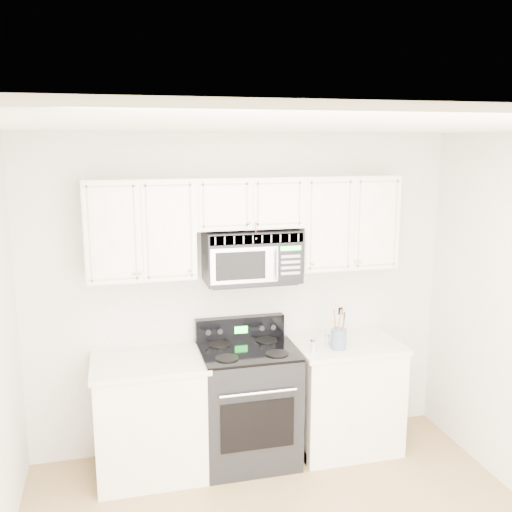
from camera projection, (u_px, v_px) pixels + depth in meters
name	position (u px, v px, depth m)	size (l,w,h in m)	color
room	(315.00, 376.00, 3.04)	(3.51, 3.51, 2.61)	#95724E
base_cabinet_left	(151.00, 420.00, 4.39)	(0.86, 0.65, 0.92)	beige
base_cabinet_right	(345.00, 398.00, 4.77)	(0.86, 0.65, 0.92)	beige
range	(248.00, 402.00, 4.56)	(0.74, 0.68, 1.12)	black
upper_cabinets	(247.00, 220.00, 4.43)	(2.44, 0.37, 0.75)	beige
microwave	(252.00, 256.00, 4.46)	(0.74, 0.42, 0.41)	black
utensil_crock	(339.00, 338.00, 4.51)	(0.13, 0.13, 0.34)	slate
shaker_salt	(313.00, 346.00, 4.43)	(0.05, 0.05, 0.11)	#ADAEBE
shaker_pepper	(327.00, 339.00, 4.59)	(0.04, 0.04, 0.09)	#ADAEBE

